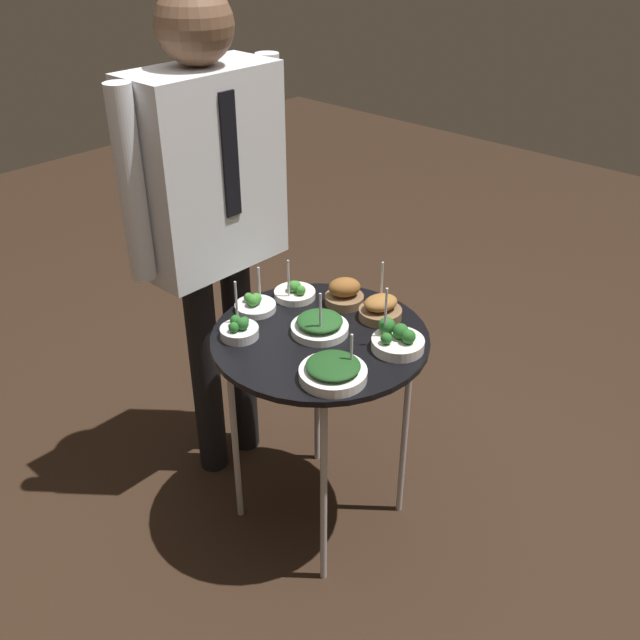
% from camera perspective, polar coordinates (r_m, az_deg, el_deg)
% --- Properties ---
extents(ground_plane, '(8.00, 8.00, 0.00)m').
position_cam_1_polar(ground_plane, '(2.48, 0.00, -15.04)').
color(ground_plane, black).
extents(serving_cart, '(0.63, 0.63, 0.70)m').
position_cam_1_polar(serving_cart, '(2.07, 0.00, -2.52)').
color(serving_cart, black).
rests_on(serving_cart, ground_plane).
extents(bowl_spinach_front_center, '(0.17, 0.17, 0.15)m').
position_cam_1_polar(bowl_spinach_front_center, '(2.03, -0.02, -0.41)').
color(bowl_spinach_front_center, white).
rests_on(bowl_spinach_front_center, serving_cart).
extents(bowl_broccoli_front_right, '(0.13, 0.13, 0.14)m').
position_cam_1_polar(bowl_broccoli_front_right, '(2.21, -2.03, 2.25)').
color(bowl_broccoli_front_right, silver).
rests_on(bowl_broccoli_front_right, serving_cart).
extents(bowl_spinach_mid_left, '(0.18, 0.18, 0.13)m').
position_cam_1_polar(bowl_spinach_mid_left, '(1.84, 1.06, -4.09)').
color(bowl_spinach_mid_left, white).
rests_on(bowl_spinach_mid_left, serving_cart).
extents(bowl_broccoli_mid_right, '(0.11, 0.11, 0.16)m').
position_cam_1_polar(bowl_broccoli_mid_right, '(2.03, -6.48, -0.76)').
color(bowl_broccoli_mid_right, silver).
rests_on(bowl_broccoli_mid_right, serving_cart).
extents(bowl_broccoli_back_right, '(0.12, 0.12, 0.13)m').
position_cam_1_polar(bowl_broccoli_back_right, '(2.16, -5.23, 1.26)').
color(bowl_broccoli_back_right, silver).
rests_on(bowl_broccoli_back_right, serving_cart).
extents(bowl_roast_center, '(0.12, 0.12, 0.09)m').
position_cam_1_polar(bowl_roast_center, '(2.17, 1.96, 2.15)').
color(bowl_roast_center, brown).
rests_on(bowl_roast_center, serving_cart).
extents(bowl_roast_near_rim, '(0.13, 0.13, 0.17)m').
position_cam_1_polar(bowl_roast_near_rim, '(2.11, 4.86, 0.91)').
color(bowl_roast_near_rim, brown).
rests_on(bowl_roast_near_rim, serving_cart).
extents(bowl_broccoli_far_rim, '(0.15, 0.15, 0.18)m').
position_cam_1_polar(bowl_broccoli_far_rim, '(1.97, 6.18, -1.60)').
color(bowl_broccoli_far_rim, silver).
rests_on(bowl_broccoli_far_rim, serving_cart).
extents(waiter_figure, '(0.59, 0.22, 1.59)m').
position_cam_1_polar(waiter_figure, '(2.18, -8.87, 9.82)').
color(waiter_figure, black).
rests_on(waiter_figure, ground_plane).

